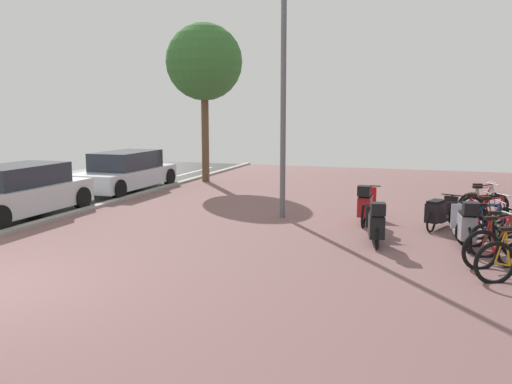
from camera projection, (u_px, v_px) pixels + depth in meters
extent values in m
cube|color=#815A58|center=(267.00, 334.00, 6.71)|extent=(14.40, 40.00, 0.05)
torus|color=black|center=(495.00, 263.00, 8.57)|extent=(0.69, 0.36, 0.72)
cylinder|color=#C08715|center=(508.00, 249.00, 8.56)|extent=(0.14, 0.09, 0.57)
cylinder|color=#C08715|center=(502.00, 264.00, 8.59)|extent=(0.25, 0.13, 0.08)
cylinder|color=#C08715|center=(500.00, 247.00, 8.54)|extent=(0.16, 0.09, 0.53)
cube|color=black|center=(506.00, 229.00, 8.50)|extent=(0.24, 0.17, 0.06)
torus|color=black|center=(481.00, 250.00, 9.33)|extent=(0.68, 0.42, 0.73)
cylinder|color=maroon|center=(502.00, 235.00, 9.36)|extent=(0.29, 0.18, 0.64)
cylinder|color=maroon|center=(492.00, 237.00, 9.33)|extent=(0.14, 0.10, 0.59)
cylinder|color=maroon|center=(500.00, 219.00, 9.30)|extent=(0.36, 0.22, 0.09)
cylinder|color=maroon|center=(487.00, 251.00, 9.35)|extent=(0.23, 0.15, 0.08)
cylinder|color=maroon|center=(486.00, 235.00, 9.30)|extent=(0.16, 0.10, 0.54)
cylinder|color=maroon|center=(512.00, 233.00, 9.39)|extent=(0.14, 0.10, 0.59)
cube|color=black|center=(490.00, 218.00, 9.27)|extent=(0.24, 0.18, 0.06)
cylinder|color=#ADADB2|center=(511.00, 214.00, 9.33)|extent=(0.25, 0.43, 0.02)
torus|color=black|center=(486.00, 241.00, 10.06)|extent=(0.68, 0.29, 0.70)
cylinder|color=#2A6231|center=(506.00, 228.00, 10.03)|extent=(0.30, 0.13, 0.61)
cylinder|color=#2A6231|center=(496.00, 229.00, 10.03)|extent=(0.14, 0.08, 0.56)
cylinder|color=#2A6231|center=(505.00, 214.00, 9.99)|extent=(0.37, 0.16, 0.08)
cylinder|color=#2A6231|center=(492.00, 242.00, 10.07)|extent=(0.24, 0.11, 0.08)
cylinder|color=#2A6231|center=(490.00, 228.00, 10.03)|extent=(0.16, 0.08, 0.51)
cube|color=black|center=(495.00, 213.00, 9.98)|extent=(0.24, 0.16, 0.06)
torus|color=black|center=(472.00, 231.00, 10.85)|extent=(0.70, 0.29, 0.71)
torus|color=black|center=(505.00, 231.00, 10.85)|extent=(0.70, 0.29, 0.71)
cylinder|color=navy|center=(493.00, 219.00, 10.81)|extent=(0.31, 0.13, 0.62)
cylinder|color=navy|center=(483.00, 220.00, 10.81)|extent=(0.14, 0.08, 0.57)
cylinder|color=navy|center=(491.00, 205.00, 10.77)|extent=(0.39, 0.16, 0.08)
cylinder|color=navy|center=(478.00, 233.00, 10.85)|extent=(0.25, 0.11, 0.08)
cylinder|color=navy|center=(477.00, 219.00, 10.81)|extent=(0.17, 0.08, 0.52)
cylinder|color=navy|center=(503.00, 218.00, 10.80)|extent=(0.15, 0.07, 0.57)
cube|color=black|center=(481.00, 205.00, 10.77)|extent=(0.24, 0.15, 0.06)
cylinder|color=#ADADB2|center=(501.00, 202.00, 10.75)|extent=(0.17, 0.46, 0.02)
torus|color=black|center=(478.00, 224.00, 11.48)|extent=(0.68, 0.40, 0.73)
torus|color=black|center=(506.00, 223.00, 11.58)|extent=(0.68, 0.40, 0.73)
cylinder|color=maroon|center=(496.00, 212.00, 11.50)|extent=(0.31, 0.18, 0.64)
cylinder|color=maroon|center=(487.00, 213.00, 11.47)|extent=(0.14, 0.10, 0.58)
cylinder|color=maroon|center=(495.00, 198.00, 11.45)|extent=(0.38, 0.22, 0.09)
cylinder|color=maroon|center=(483.00, 225.00, 11.50)|extent=(0.24, 0.15, 0.08)
cylinder|color=maroon|center=(482.00, 212.00, 11.45)|extent=(0.16, 0.10, 0.53)
cylinder|color=maroon|center=(505.00, 210.00, 11.53)|extent=(0.15, 0.10, 0.58)
cube|color=black|center=(486.00, 198.00, 11.42)|extent=(0.24, 0.18, 0.06)
cylinder|color=#ADADB2|center=(503.00, 195.00, 11.47)|extent=(0.24, 0.44, 0.02)
torus|color=black|center=(464.00, 217.00, 12.37)|extent=(0.67, 0.21, 0.67)
torus|color=black|center=(491.00, 218.00, 12.31)|extent=(0.67, 0.21, 0.67)
cylinder|color=maroon|center=(481.00, 207.00, 12.29)|extent=(0.30, 0.10, 0.59)
cylinder|color=maroon|center=(473.00, 208.00, 12.32)|extent=(0.14, 0.06, 0.54)
cylinder|color=maroon|center=(479.00, 196.00, 12.26)|extent=(0.37, 0.12, 0.08)
cylinder|color=maroon|center=(469.00, 218.00, 12.36)|extent=(0.24, 0.08, 0.07)
cylinder|color=maroon|center=(467.00, 207.00, 12.33)|extent=(0.16, 0.06, 0.49)
cylinder|color=maroon|center=(490.00, 207.00, 12.27)|extent=(0.14, 0.06, 0.54)
cube|color=black|center=(471.00, 195.00, 12.28)|extent=(0.23, 0.13, 0.06)
cylinder|color=#ADADB2|center=(488.00, 193.00, 12.23)|extent=(0.13, 0.47, 0.02)
torus|color=black|center=(470.00, 211.00, 12.94)|extent=(0.69, 0.44, 0.75)
torus|color=black|center=(495.00, 210.00, 13.07)|extent=(0.69, 0.44, 0.75)
cylinder|color=#ADB7B3|center=(486.00, 199.00, 12.98)|extent=(0.30, 0.20, 0.66)
cylinder|color=#ADB7B3|center=(479.00, 201.00, 12.94)|extent=(0.14, 0.10, 0.60)
cylinder|color=#ADB7B3|center=(485.00, 187.00, 12.92)|extent=(0.37, 0.24, 0.09)
cylinder|color=#ADB7B3|center=(475.00, 212.00, 12.97)|extent=(0.24, 0.16, 0.08)
cylinder|color=#ADB7B3|center=(474.00, 200.00, 12.91)|extent=(0.16, 0.11, 0.55)
cylinder|color=#ADB7B3|center=(494.00, 198.00, 13.02)|extent=(0.15, 0.10, 0.60)
cube|color=black|center=(478.00, 187.00, 12.88)|extent=(0.24, 0.19, 0.06)
cylinder|color=#ADADB2|center=(493.00, 184.00, 12.95)|extent=(0.26, 0.43, 0.02)
torus|color=black|center=(471.00, 206.00, 13.71)|extent=(0.70, 0.30, 0.71)
torus|color=black|center=(495.00, 206.00, 13.72)|extent=(0.70, 0.30, 0.71)
cylinder|color=maroon|center=(486.00, 196.00, 13.68)|extent=(0.30, 0.13, 0.62)
cylinder|color=maroon|center=(479.00, 197.00, 13.68)|extent=(0.14, 0.08, 0.57)
cylinder|color=maroon|center=(485.00, 185.00, 13.64)|extent=(0.37, 0.15, 0.08)
cylinder|color=maroon|center=(476.00, 207.00, 13.72)|extent=(0.24, 0.10, 0.08)
cylinder|color=maroon|center=(474.00, 196.00, 13.68)|extent=(0.16, 0.08, 0.52)
cylinder|color=maroon|center=(494.00, 195.00, 13.68)|extent=(0.14, 0.07, 0.57)
cube|color=black|center=(478.00, 185.00, 13.63)|extent=(0.24, 0.16, 0.06)
cylinder|color=#ADADB2|center=(492.00, 182.00, 13.63)|extent=(0.18, 0.46, 0.02)
torus|color=black|center=(363.00, 216.00, 12.71)|extent=(0.06, 0.57, 0.57)
torus|color=black|center=(370.00, 207.00, 13.93)|extent=(0.06, 0.57, 0.57)
cube|color=red|center=(367.00, 213.00, 13.32)|extent=(0.28, 0.73, 0.08)
cube|color=red|center=(365.00, 206.00, 12.90)|extent=(0.30, 0.58, 0.47)
cube|color=black|center=(365.00, 195.00, 12.86)|extent=(0.26, 0.52, 0.06)
cylinder|color=red|center=(370.00, 196.00, 13.87)|extent=(0.07, 0.12, 0.57)
cube|color=red|center=(370.00, 198.00, 13.80)|extent=(0.32, 0.08, 0.57)
cylinder|color=black|center=(370.00, 186.00, 13.80)|extent=(0.52, 0.03, 0.03)
cube|color=black|center=(364.00, 191.00, 12.57)|extent=(0.28, 0.28, 0.24)
torus|color=black|center=(377.00, 238.00, 10.71)|extent=(0.13, 0.47, 0.47)
torus|color=black|center=(373.00, 225.00, 11.92)|extent=(0.13, 0.47, 0.47)
cube|color=black|center=(375.00, 233.00, 11.32)|extent=(0.40, 0.73, 0.08)
cube|color=black|center=(376.00, 226.00, 10.90)|extent=(0.39, 0.59, 0.45)
cube|color=black|center=(377.00, 214.00, 10.86)|extent=(0.34, 0.53, 0.06)
cylinder|color=black|center=(373.00, 215.00, 11.86)|extent=(0.09, 0.13, 0.47)
cube|color=black|center=(373.00, 217.00, 11.79)|extent=(0.33, 0.14, 0.46)
cylinder|color=black|center=(373.00, 205.00, 11.81)|extent=(0.52, 0.12, 0.03)
cube|color=black|center=(378.00, 209.00, 10.57)|extent=(0.33, 0.33, 0.24)
torus|color=black|center=(468.00, 240.00, 10.46)|extent=(0.12, 0.54, 0.54)
torus|color=black|center=(457.00, 227.00, 11.66)|extent=(0.12, 0.54, 0.54)
cube|color=#A9AAB4|center=(462.00, 234.00, 11.06)|extent=(0.37, 0.72, 0.08)
cube|color=#A9AAB4|center=(467.00, 227.00, 10.64)|extent=(0.37, 0.58, 0.47)
cube|color=black|center=(468.00, 214.00, 10.60)|extent=(0.32, 0.52, 0.06)
cylinder|color=#A9AAB4|center=(458.00, 215.00, 11.60)|extent=(0.08, 0.13, 0.54)
cube|color=#A9AAB4|center=(459.00, 216.00, 11.53)|extent=(0.33, 0.12, 0.54)
cylinder|color=black|center=(459.00, 203.00, 11.53)|extent=(0.52, 0.09, 0.03)
cube|color=black|center=(471.00, 209.00, 10.32)|extent=(0.31, 0.31, 0.24)
torus|color=black|center=(431.00, 222.00, 12.23)|extent=(0.23, 0.47, 0.49)
torus|color=black|center=(452.00, 214.00, 13.20)|extent=(0.23, 0.47, 0.49)
cube|color=black|center=(442.00, 219.00, 12.72)|extent=(0.53, 0.77, 0.08)
cube|color=black|center=(435.00, 212.00, 12.38)|extent=(0.49, 0.64, 0.44)
cube|color=black|center=(436.00, 202.00, 12.34)|extent=(0.43, 0.57, 0.06)
cylinder|color=black|center=(452.00, 205.00, 13.15)|extent=(0.11, 0.14, 0.49)
cube|color=black|center=(451.00, 206.00, 13.09)|extent=(0.33, 0.19, 0.48)
cylinder|color=black|center=(452.00, 195.00, 13.09)|extent=(0.49, 0.22, 0.03)
cube|color=silver|center=(18.00, 198.00, 13.85)|extent=(1.73, 4.09, 0.65)
cube|color=#282D38|center=(18.00, 175.00, 13.80)|extent=(1.45, 2.49, 0.53)
cylinder|color=black|center=(34.00, 195.00, 15.57)|extent=(0.20, 0.62, 0.62)
cylinder|color=black|center=(82.00, 198.00, 15.06)|extent=(0.20, 0.62, 0.62)
cube|color=silver|center=(125.00, 177.00, 18.52)|extent=(1.71, 4.40, 0.58)
cube|color=#282D38|center=(126.00, 160.00, 18.53)|extent=(1.44, 2.58, 0.60)
cylinder|color=black|center=(131.00, 175.00, 20.37)|extent=(0.20, 0.62, 0.62)
cylinder|color=black|center=(169.00, 177.00, 19.86)|extent=(0.20, 0.62, 0.62)
cylinder|color=black|center=(75.00, 187.00, 17.22)|extent=(0.20, 0.62, 0.62)
cylinder|color=black|center=(119.00, 189.00, 16.71)|extent=(0.20, 0.62, 0.62)
cylinder|color=slate|center=(283.00, 94.00, 13.44)|extent=(0.14, 0.14, 6.31)
cylinder|color=brown|center=(205.00, 136.00, 20.69)|extent=(0.28, 0.28, 3.55)
sphere|color=#386D31|center=(204.00, 62.00, 20.28)|extent=(2.90, 2.90, 2.90)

